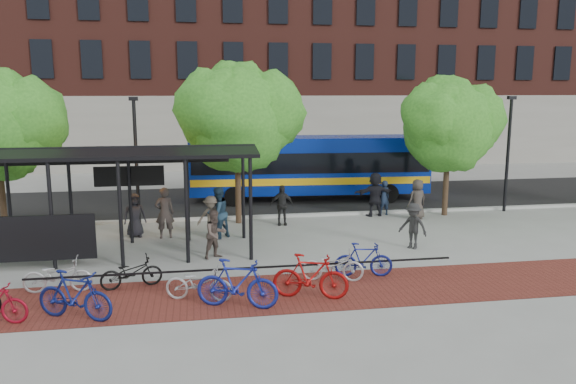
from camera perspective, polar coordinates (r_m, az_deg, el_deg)
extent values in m
plane|color=#9E9E99|center=(20.50, 4.13, -4.93)|extent=(160.00, 160.00, 0.00)
cube|color=black|center=(28.13, 0.32, -0.70)|extent=(160.00, 8.00, 0.01)
cube|color=#B7B7B2|center=(24.27, 1.92, -2.35)|extent=(160.00, 0.25, 0.12)
cube|color=maroon|center=(15.43, 1.20, -10.08)|extent=(24.00, 3.00, 0.01)
cube|color=black|center=(16.10, -4.01, -9.23)|extent=(12.00, 0.05, 0.95)
cube|color=#5B2720|center=(47.76, 8.84, 15.75)|extent=(55.00, 14.00, 20.00)
cylinder|color=black|center=(21.36, -26.47, -0.84)|extent=(0.12, 0.12, 3.30)
cylinder|color=black|center=(18.28, -22.90, -2.29)|extent=(0.12, 0.12, 3.30)
cylinder|color=black|center=(20.86, -21.22, -0.69)|extent=(0.12, 0.12, 3.30)
cylinder|color=black|center=(17.91, -16.66, -2.15)|extent=(0.12, 0.12, 3.30)
cylinder|color=black|center=(20.54, -15.75, -0.54)|extent=(0.12, 0.12, 3.30)
cylinder|color=black|center=(17.76, -10.25, -1.98)|extent=(0.12, 0.12, 3.30)
cylinder|color=black|center=(20.41, -10.17, -0.38)|extent=(0.12, 0.12, 3.30)
cylinder|color=black|center=(17.84, -3.81, -1.78)|extent=(0.12, 0.12, 3.30)
cylinder|color=black|center=(20.48, -4.56, -0.21)|extent=(0.12, 0.12, 3.30)
cube|color=black|center=(18.63, -25.79, -4.33)|extent=(4.50, 0.08, 1.40)
cube|color=black|center=(18.42, -19.80, 3.69)|extent=(10.60, 1.65, 0.29)
cube|color=black|center=(19.79, -19.09, 4.15)|extent=(10.60, 1.65, 0.29)
cube|color=black|center=(20.52, -18.71, 3.25)|extent=(9.00, 0.10, 0.40)
cube|color=black|center=(20.51, -15.82, 1.57)|extent=(2.40, 0.12, 0.70)
cube|color=#FF7200|center=(20.59, -15.80, 1.60)|extent=(2.20, 0.02, 0.55)
cylinder|color=#382619|center=(24.04, -26.99, -0.86)|extent=(0.24, 0.24, 2.38)
sphere|color=#2F761F|center=(23.60, -25.13, 6.68)|extent=(3.20, 3.20, 3.20)
sphere|color=#2F761F|center=(24.03, -27.18, 7.76)|extent=(2.80, 2.80, 2.80)
cylinder|color=#382619|center=(22.95, -5.08, -0.07)|extent=(0.24, 0.24, 2.52)
sphere|color=#2F761F|center=(22.61, -5.20, 7.28)|extent=(4.20, 4.20, 4.20)
sphere|color=#2F761F|center=(22.89, -2.60, 8.10)|extent=(3.36, 3.36, 3.36)
sphere|color=#2F761F|center=(22.24, -7.34, 8.22)|extent=(3.15, 3.15, 3.15)
sphere|color=#2F761F|center=(22.99, -5.05, 9.33)|extent=(2.94, 2.94, 2.94)
cylinder|color=#382619|center=(25.28, 15.71, 0.27)|extent=(0.24, 0.24, 2.27)
sphere|color=#2F761F|center=(24.97, 16.01, 6.28)|extent=(3.80, 3.80, 3.80)
sphere|color=#2F761F|center=(25.55, 17.79, 6.95)|extent=(3.04, 3.04, 3.04)
sphere|color=#2F761F|center=(24.36, 14.73, 7.19)|extent=(2.85, 2.85, 2.85)
sphere|color=#2F761F|center=(25.34, 15.92, 8.15)|extent=(2.66, 2.66, 2.66)
cylinder|color=black|center=(23.11, -15.13, 2.80)|extent=(0.14, 0.14, 5.00)
cube|color=black|center=(22.93, -15.44, 9.13)|extent=(0.35, 0.20, 0.15)
cylinder|color=black|center=(26.76, 21.42, 3.43)|extent=(0.14, 0.14, 5.00)
cube|color=black|center=(26.61, 21.79, 8.88)|extent=(0.35, 0.20, 0.15)
cube|color=#08259A|center=(27.69, 2.15, 2.81)|extent=(11.72, 3.22, 2.66)
cube|color=black|center=(27.67, 2.16, 3.25)|extent=(11.50, 3.25, 0.97)
cube|color=yellow|center=(27.79, 2.14, 1.47)|extent=(11.61, 3.27, 0.34)
cube|color=#08259A|center=(27.56, 2.17, 5.45)|extent=(11.48, 2.96, 0.17)
cylinder|color=black|center=(26.39, -5.48, -0.47)|extent=(0.94, 0.33, 0.93)
cylinder|color=black|center=(28.86, -5.53, 0.46)|extent=(0.94, 0.33, 0.93)
cylinder|color=black|center=(27.45, 10.19, -0.16)|extent=(0.94, 0.33, 0.93)
cylinder|color=black|center=(29.84, 8.87, 0.71)|extent=(0.94, 0.33, 0.93)
imported|color=#ACACAF|center=(16.45, -22.36, -7.83)|extent=(1.83, 0.67, 0.95)
imported|color=navy|center=(14.39, -20.86, -9.79)|extent=(2.06, 1.35, 1.20)
imported|color=black|center=(16.17, -15.63, -7.87)|extent=(1.77, 0.98, 0.88)
imported|color=#B3B3B6|center=(14.86, -9.05, -9.13)|extent=(1.89, 1.12, 0.94)
imported|color=navy|center=(14.21, -5.18, -9.26)|extent=(2.18, 1.26, 1.26)
imported|color=#9F0F0E|center=(14.79, 2.31, -8.56)|extent=(2.07, 1.16, 1.20)
imported|color=#B9B8BB|center=(16.17, 4.54, -7.41)|extent=(1.88, 1.04, 0.93)
imported|color=navy|center=(16.61, 7.68, -6.83)|extent=(1.76, 0.77, 1.02)
imported|color=black|center=(21.51, -15.31, -2.28)|extent=(0.91, 0.71, 1.65)
imported|color=#39312E|center=(21.05, -12.42, -2.08)|extent=(0.73, 0.52, 1.90)
imported|color=#223B50|center=(20.71, -7.14, -2.11)|extent=(1.17, 1.13, 1.90)
imported|color=brown|center=(20.70, -7.80, -2.57)|extent=(1.11, 0.75, 1.59)
imported|color=black|center=(22.59, -0.65, -1.34)|extent=(0.97, 0.44, 1.63)
imported|color=black|center=(24.45, 8.82, -0.24)|extent=(1.81, 0.71, 1.90)
imported|color=#403933|center=(24.25, 13.01, -0.72)|extent=(0.94, 0.73, 1.70)
imported|color=#1B283F|center=(24.73, 9.70, -0.59)|extent=(0.60, 0.43, 1.53)
imported|color=#51433C|center=(18.31, -7.39, -4.27)|extent=(0.97, 0.91, 1.60)
imported|color=#262626|center=(19.72, 12.59, -3.39)|extent=(1.13, 1.15, 1.58)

